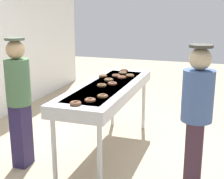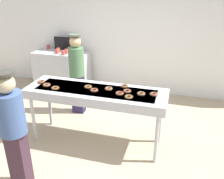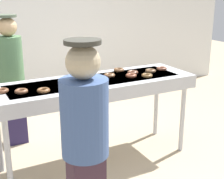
# 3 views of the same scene
# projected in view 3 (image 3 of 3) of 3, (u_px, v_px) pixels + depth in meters

# --- Properties ---
(ground_plane) EXTENTS (16.00, 16.00, 0.00)m
(ground_plane) POSITION_uv_depth(u_px,v_px,m) (97.00, 160.00, 3.84)
(ground_plane) COLOR tan
(back_wall) EXTENTS (8.00, 0.12, 3.15)m
(back_wall) POSITION_uv_depth(u_px,v_px,m) (34.00, 11.00, 5.39)
(back_wall) COLOR white
(back_wall) RESTS_ON ground
(fryer_conveyor) EXTENTS (2.27, 0.71, 0.98)m
(fryer_conveyor) POSITION_uv_depth(u_px,v_px,m) (95.00, 87.00, 3.57)
(fryer_conveyor) COLOR #B7BABF
(fryer_conveyor) RESTS_ON ground
(chocolate_donut_0) EXTENTS (0.17, 0.17, 0.04)m
(chocolate_donut_0) POSITION_uv_depth(u_px,v_px,m) (44.00, 90.00, 3.12)
(chocolate_donut_0) COLOR brown
(chocolate_donut_0) RESTS_ON fryer_conveyor
(chocolate_donut_1) EXTENTS (0.18, 0.18, 0.04)m
(chocolate_donut_1) POSITION_uv_depth(u_px,v_px,m) (119.00, 70.00, 3.91)
(chocolate_donut_1) COLOR brown
(chocolate_donut_1) RESTS_ON fryer_conveyor
(chocolate_donut_2) EXTENTS (0.15, 0.15, 0.04)m
(chocolate_donut_2) POSITION_uv_depth(u_px,v_px,m) (151.00, 71.00, 3.86)
(chocolate_donut_2) COLOR brown
(chocolate_donut_2) RESTS_ON fryer_conveyor
(chocolate_donut_3) EXTENTS (0.13, 0.13, 0.04)m
(chocolate_donut_3) POSITION_uv_depth(u_px,v_px,m) (98.00, 80.00, 3.48)
(chocolate_donut_3) COLOR brown
(chocolate_donut_3) RESTS_ON fryer_conveyor
(chocolate_donut_4) EXTENTS (0.18, 0.18, 0.04)m
(chocolate_donut_4) POSITION_uv_depth(u_px,v_px,m) (147.00, 75.00, 3.66)
(chocolate_donut_4) COLOR brown
(chocolate_donut_4) RESTS_ON fryer_conveyor
(chocolate_donut_5) EXTENTS (0.18, 0.18, 0.04)m
(chocolate_donut_5) POSITION_uv_depth(u_px,v_px,m) (82.00, 79.00, 3.50)
(chocolate_donut_5) COLOR brown
(chocolate_donut_5) RESTS_ON fryer_conveyor
(chocolate_donut_6) EXTENTS (0.15, 0.15, 0.04)m
(chocolate_donut_6) POSITION_uv_depth(u_px,v_px,m) (133.00, 72.00, 3.79)
(chocolate_donut_6) COLOR brown
(chocolate_donut_6) RESTS_ON fryer_conveyor
(chocolate_donut_7) EXTENTS (0.14, 0.14, 0.04)m
(chocolate_donut_7) POSITION_uv_depth(u_px,v_px,m) (109.00, 75.00, 3.67)
(chocolate_donut_7) COLOR brown
(chocolate_donut_7) RESTS_ON fryer_conveyor
(chocolate_donut_8) EXTENTS (0.17, 0.17, 0.04)m
(chocolate_donut_8) POSITION_uv_depth(u_px,v_px,m) (162.00, 69.00, 3.98)
(chocolate_donut_8) COLOR brown
(chocolate_donut_8) RESTS_ON fryer_conveyor
(chocolate_donut_9) EXTENTS (0.18, 0.18, 0.04)m
(chocolate_donut_9) POSITION_uv_depth(u_px,v_px,m) (2.00, 91.00, 3.12)
(chocolate_donut_9) COLOR brown
(chocolate_donut_9) RESTS_ON fryer_conveyor
(chocolate_donut_10) EXTENTS (0.14, 0.14, 0.04)m
(chocolate_donut_10) POSITION_uv_depth(u_px,v_px,m) (131.00, 76.00, 3.66)
(chocolate_donut_10) COLOR brown
(chocolate_donut_10) RESTS_ON fryer_conveyor
(chocolate_donut_11) EXTENTS (0.18, 0.18, 0.04)m
(chocolate_donut_11) POSITION_uv_depth(u_px,v_px,m) (21.00, 91.00, 3.10)
(chocolate_donut_11) COLOR brown
(chocolate_donut_11) RESTS_ON fryer_conveyor
(worker_baker) EXTENTS (0.30, 0.30, 1.65)m
(worker_baker) POSITION_uv_depth(u_px,v_px,m) (12.00, 75.00, 4.01)
(worker_baker) COLOR #282049
(worker_baker) RESTS_ON ground
(customer_waiting) EXTENTS (0.33, 0.33, 1.64)m
(customer_waiting) POSITION_uv_depth(u_px,v_px,m) (85.00, 142.00, 2.24)
(customer_waiting) COLOR #3A2431
(customer_waiting) RESTS_ON ground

